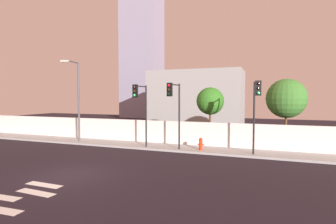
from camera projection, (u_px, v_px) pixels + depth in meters
ground_plane at (69, 175)px, 13.14m from camera, size 80.00×80.00×0.00m
sidewalk at (142, 146)px, 20.80m from camera, size 36.00×2.40×0.15m
perimeter_wall at (149, 131)px, 21.95m from camera, size 36.00×0.18×1.80m
crosswalk_marking at (5, 204)px, 9.59m from camera, size 3.36×4.73×0.01m
traffic_light_left at (174, 101)px, 18.18m from camera, size 0.46×1.67×4.65m
traffic_light_center at (256, 102)px, 16.43m from camera, size 0.51×1.42×4.69m
traffic_light_right at (140, 102)px, 19.00m from camera, size 0.35×1.80×4.58m
street_lamp_curbside at (77, 94)px, 21.85m from camera, size 0.73×2.16×6.58m
fire_hydrant at (201, 143)px, 18.64m from camera, size 0.44×0.26×0.87m
roadside_tree_leftmost at (210, 101)px, 21.53m from camera, size 2.22×2.22×4.65m
roadside_tree_midleft at (286, 99)px, 19.54m from camera, size 2.89×2.89×5.20m
low_building_distant at (196, 99)px, 34.77m from camera, size 11.79×6.00×7.24m
tower_on_skyline at (142, 48)px, 50.29m from camera, size 7.21×5.00×26.09m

